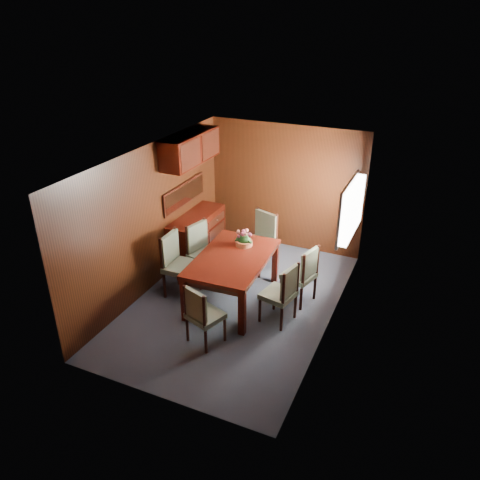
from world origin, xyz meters
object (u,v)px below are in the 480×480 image
at_px(sideboard, 197,238).
at_px(dining_table, 233,263).
at_px(chair_left_near, 177,261).
at_px(chair_head, 201,313).
at_px(flower_centerpiece, 244,237).
at_px(chair_right_near, 283,291).

bearing_deg(sideboard, dining_table, -39.17).
xyz_separation_m(chair_left_near, chair_head, (0.99, -1.00, -0.08)).
bearing_deg(sideboard, flower_centerpiece, -24.19).
bearing_deg(chair_left_near, sideboard, -167.89).
relative_size(chair_left_near, chair_right_near, 1.11).
bearing_deg(chair_head, chair_right_near, 67.48).
height_order(chair_left_near, flower_centerpiece, flower_centerpiece).
bearing_deg(dining_table, chair_head, -89.18).
bearing_deg(chair_right_near, flower_centerpiece, 66.05).
height_order(chair_left_near, chair_right_near, chair_left_near).
height_order(dining_table, chair_left_near, chair_left_near).
height_order(sideboard, chair_right_near, chair_right_near).
height_order(sideboard, chair_left_near, chair_left_near).
relative_size(chair_left_near, flower_centerpiece, 3.63).
xyz_separation_m(sideboard, chair_head, (1.24, -2.13, 0.06)).
xyz_separation_m(dining_table, chair_right_near, (0.91, -0.24, -0.14)).
xyz_separation_m(chair_head, flower_centerpiece, (-0.06, 1.60, 0.42)).
xyz_separation_m(chair_right_near, flower_centerpiece, (-0.91, 0.66, 0.40)).
height_order(dining_table, flower_centerpiece, flower_centerpiece).
bearing_deg(flower_centerpiece, dining_table, -90.99).
distance_m(dining_table, chair_left_near, 0.93).
distance_m(sideboard, flower_centerpiece, 1.38).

